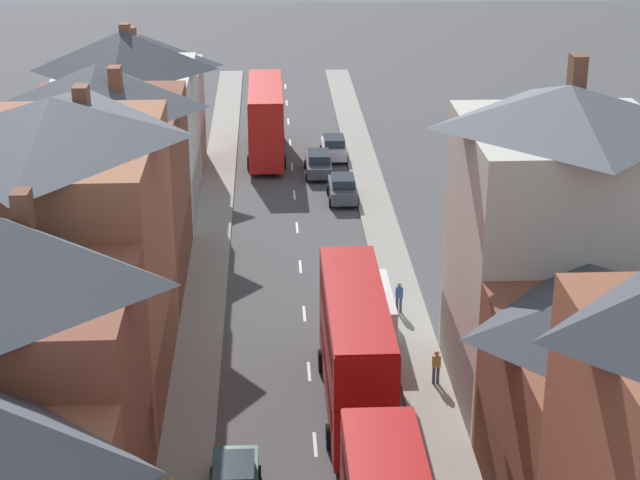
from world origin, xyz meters
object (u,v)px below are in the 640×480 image
car_mid_white (334,147)px  pedestrian_far_left (436,365)px  double_decker_bus_mid_street (266,119)px  car_parked_left_a (318,163)px  delivery_van (371,311)px  car_parked_right_a (343,188)px  pedestrian_far_right (399,296)px

car_mid_white → pedestrian_far_left: pedestrian_far_left is taller
double_decker_bus_mid_street → car_parked_left_a: (3.61, -4.45, -1.98)m
car_parked_left_a → delivery_van: (1.30, -24.82, 0.50)m
car_parked_right_a → car_mid_white: (0.00, 9.13, -0.02)m
pedestrian_far_left → pedestrian_far_right: same height
car_mid_white → pedestrian_far_right: bearing=-86.4°
pedestrian_far_left → pedestrian_far_right: bearing=96.1°
car_parked_right_a → delivery_van: bearing=-90.0°
car_mid_white → pedestrian_far_left: bearing=-85.9°
car_parked_right_a → pedestrian_far_right: 17.16m
double_decker_bus_mid_street → car_mid_white: bearing=-9.0°
double_decker_bus_mid_street → delivery_van: size_ratio=2.08×
car_mid_white → delivery_van: size_ratio=0.77×
double_decker_bus_mid_street → delivery_van: (4.91, -29.27, -1.48)m
double_decker_bus_mid_street → car_mid_white: size_ratio=2.69×
car_parked_left_a → pedestrian_far_right: bearing=-82.6°
car_mid_white → pedestrian_far_right: pedestrian_far_right is taller
delivery_van → pedestrian_far_left: (2.41, -4.96, -0.30)m
double_decker_bus_mid_street → pedestrian_far_left: 35.05m
car_parked_right_a → pedestrian_far_left: 24.45m
car_parked_left_a → car_parked_right_a: size_ratio=1.11×
car_parked_right_a → car_mid_white: car_parked_right_a is taller
car_parked_left_a → car_mid_white: car_mid_white is taller
double_decker_bus_mid_street → car_parked_right_a: 11.23m
car_parked_right_a → pedestrian_far_left: bearing=-84.3°
delivery_van → car_parked_right_a: bearing=90.0°
car_parked_right_a → pedestrian_far_right: size_ratio=2.50×
car_parked_left_a → delivery_van: 24.86m
double_decker_bus_mid_street → delivery_van: double_decker_bus_mid_street is taller
car_mid_white → delivery_van: bearing=-90.0°
delivery_van → pedestrian_far_right: size_ratio=3.23×
car_parked_right_a → delivery_van: size_ratio=0.77×
car_parked_left_a → delivery_van: size_ratio=0.86×
car_parked_left_a → pedestrian_far_left: bearing=-82.9°
car_parked_left_a → pedestrian_far_right: pedestrian_far_right is taller
delivery_van → pedestrian_far_left: size_ratio=3.23×
car_parked_right_a → car_parked_left_a: bearing=103.4°
car_mid_white → double_decker_bus_mid_street: bearing=171.0°
delivery_van → pedestrian_far_left: delivery_van is taller
car_parked_left_a → car_parked_right_a: car_parked_right_a is taller
car_parked_left_a → pedestrian_far_right: 22.73m
car_parked_right_a → pedestrian_far_left: pedestrian_far_left is taller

